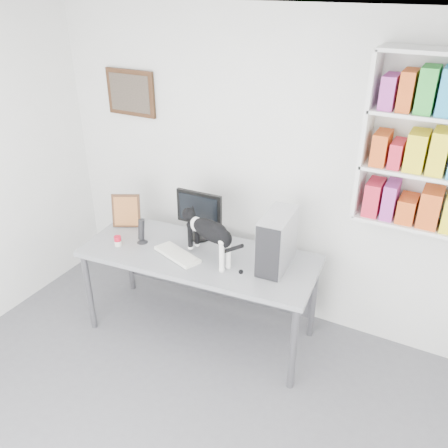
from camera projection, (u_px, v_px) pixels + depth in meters
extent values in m
cube|color=silver|center=(67.00, 25.00, 1.92)|extent=(4.00, 4.00, 0.01)
cube|color=white|center=(258.00, 172.00, 4.11)|extent=(4.00, 0.01, 2.70)
cube|color=silver|center=(442.00, 146.00, 3.18)|extent=(1.03, 0.28, 1.24)
cube|color=#4D2B19|center=(131.00, 93.00, 4.37)|extent=(0.52, 0.04, 0.42)
cube|color=gray|center=(200.00, 294.00, 4.12)|extent=(2.03, 0.94, 0.82)
cube|color=black|center=(200.00, 215.00, 4.07)|extent=(0.43, 0.22, 0.44)
cube|color=silver|center=(177.00, 254.00, 3.89)|extent=(0.46, 0.29, 0.03)
cube|color=#AFAFB4|center=(277.00, 241.00, 3.67)|extent=(0.23, 0.46, 0.45)
cylinder|color=black|center=(141.00, 231.00, 4.05)|extent=(0.10, 0.10, 0.22)
cube|color=#4D2B19|center=(126.00, 210.00, 4.29)|extent=(0.27, 0.21, 0.32)
cylinder|color=red|center=(118.00, 241.00, 4.03)|extent=(0.08, 0.08, 0.09)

